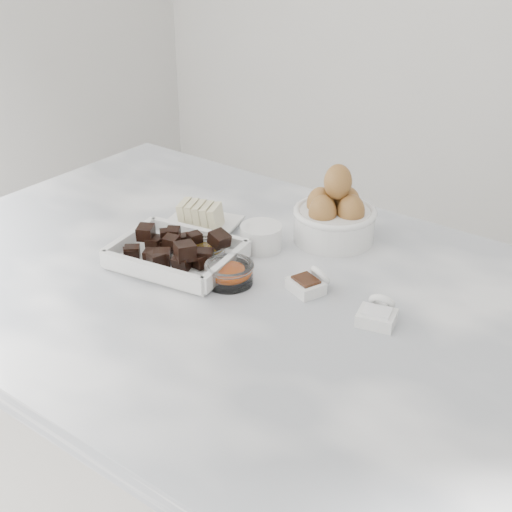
{
  "coord_description": "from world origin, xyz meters",
  "views": [
    {
      "loc": [
        0.64,
        -0.78,
        1.53
      ],
      "look_at": [
        0.02,
        0.03,
        0.98
      ],
      "focal_mm": 50.0,
      "sensor_mm": 36.0,
      "label": 1
    }
  ],
  "objects": [
    {
      "name": "vanilla_spoon",
      "position": [
        0.11,
        0.05,
        0.95
      ],
      "size": [
        0.07,
        0.08,
        0.04
      ],
      "color": "white",
      "rests_on": "marble_slab"
    },
    {
      "name": "cabinet",
      "position": [
        0.0,
        0.0,
        0.45
      ],
      "size": [
        1.1,
        0.7,
        0.9
      ],
      "primitive_type": "cube",
      "color": "beige",
      "rests_on": "ground"
    },
    {
      "name": "butter_plate",
      "position": [
        -0.17,
        0.1,
        0.96
      ],
      "size": [
        0.16,
        0.16,
        0.05
      ],
      "color": "white",
      "rests_on": "marble_slab"
    },
    {
      "name": "honey_bowl",
      "position": [
        -0.08,
        0.02,
        0.96
      ],
      "size": [
        0.08,
        0.08,
        0.03
      ],
      "color": "white",
      "rests_on": "marble_slab"
    },
    {
      "name": "chocolate_dish",
      "position": [
        -0.12,
        -0.01,
        0.96
      ],
      "size": [
        0.23,
        0.19,
        0.06
      ],
      "color": "white",
      "rests_on": "marble_slab"
    },
    {
      "name": "egg_bowl",
      "position": [
        0.05,
        0.23,
        0.99
      ],
      "size": [
        0.15,
        0.15,
        0.14
      ],
      "color": "white",
      "rests_on": "marble_slab"
    },
    {
      "name": "marble_slab",
      "position": [
        0.0,
        0.0,
        0.92
      ],
      "size": [
        1.2,
        0.8,
        0.04
      ],
      "primitive_type": "cube",
      "color": "white",
      "rests_on": "cabinet"
    },
    {
      "name": "salt_spoon",
      "position": [
        0.24,
        0.03,
        0.95
      ],
      "size": [
        0.06,
        0.08,
        0.04
      ],
      "color": "white",
      "rests_on": "marble_slab"
    },
    {
      "name": "zest_bowl",
      "position": [
        -0.0,
        -0.01,
        0.96
      ],
      "size": [
        0.08,
        0.08,
        0.04
      ],
      "color": "white",
      "rests_on": "marble_slab"
    },
    {
      "name": "sugar_ramekin",
      "position": [
        -0.04,
        0.12,
        0.96
      ],
      "size": [
        0.07,
        0.07,
        0.04
      ],
      "color": "white",
      "rests_on": "marble_slab"
    }
  ]
}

